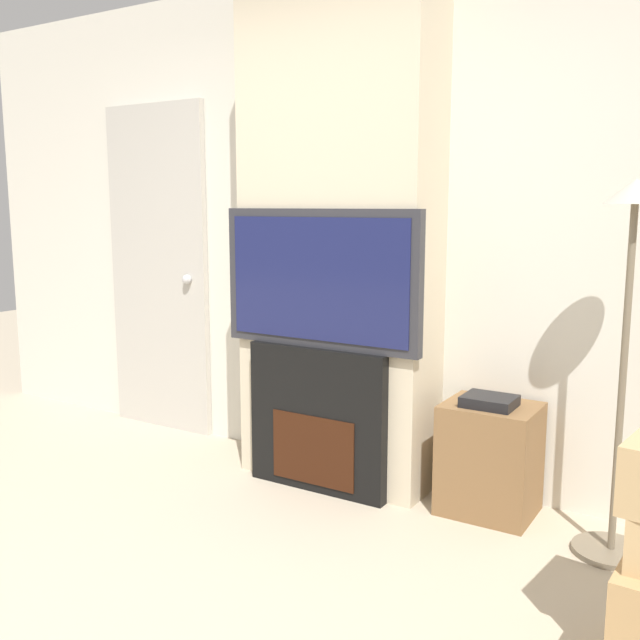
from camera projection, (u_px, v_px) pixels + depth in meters
wall_back at (360, 227)px, 3.87m from camera, size 6.00×0.06×2.70m
chimney_breast at (339, 228)px, 3.68m from camera, size 1.04×0.38×2.70m
fireplace at (320, 419)px, 3.68m from camera, size 0.78×0.15×0.75m
television at (320, 279)px, 3.56m from camera, size 1.10×0.07×0.70m
floor_lamp at (627, 315)px, 2.87m from camera, size 0.32×0.32×1.57m
media_stand at (490, 457)px, 3.40m from camera, size 0.43×0.36×0.59m
entry_door at (158, 270)px, 4.62m from camera, size 0.80×0.09×2.10m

